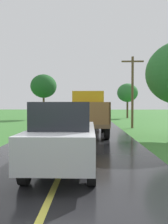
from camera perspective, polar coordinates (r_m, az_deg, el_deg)
ground_plane at (r=5.26m, az=-7.69°, el=-19.64°), size 200.00×200.00×0.00m
road_surface at (r=5.25m, az=-7.70°, el=-19.23°), size 6.40×120.00×0.08m
centre_line at (r=5.23m, az=-7.70°, el=-18.79°), size 0.14×108.00×0.01m
banana_truck_near at (r=14.46m, az=1.09°, el=-0.11°), size 2.38×5.84×2.80m
banana_truck_far at (r=24.92m, az=0.91°, el=0.67°), size 2.38×5.81×2.80m
utility_pole_roadside at (r=19.12m, az=12.41°, el=5.72°), size 1.85×0.20×6.02m
roadside_tree_mid_right at (r=31.55m, az=-10.39°, el=6.55°), size 3.62×3.62×6.25m
roadside_tree_far_left at (r=34.13m, az=11.16°, el=4.88°), size 3.11×3.11×5.25m
following_car at (r=6.33m, az=-5.14°, el=-5.96°), size 1.74×4.10×1.92m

